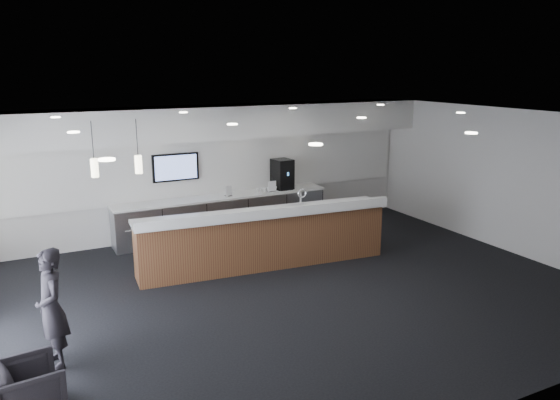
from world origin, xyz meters
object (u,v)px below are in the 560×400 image
service_counter (264,238)px  armchair (29,390)px  lounge_guest (51,309)px  coffee_machine (282,174)px

service_counter → armchair: (-4.38, -3.11, -0.25)m
service_counter → lounge_guest: size_ratio=3.15×
coffee_machine → armchair: bearing=-143.8°
armchair → lounge_guest: 1.18m
service_counter → armchair: 5.38m
coffee_machine → lounge_guest: size_ratio=0.45×
armchair → lounge_guest: lounge_guest is taller
service_counter → armchair: size_ratio=7.10×
service_counter → armchair: bearing=-139.5°
service_counter → lounge_guest: (-4.02, -2.09, 0.23)m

